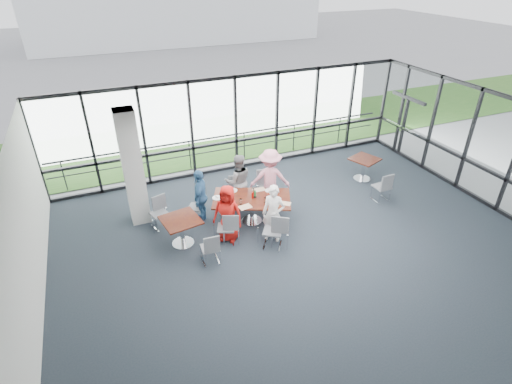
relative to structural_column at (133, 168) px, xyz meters
name	(u,v)px	position (x,y,z in m)	size (l,w,h in m)	color
floor	(306,250)	(3.60, -3.00, -1.61)	(12.00, 10.00, 0.02)	#202831
ceiling	(316,130)	(3.60, -3.00, 1.60)	(12.00, 10.00, 0.04)	silver
wall_left	(20,261)	(-2.40, -3.00, 0.00)	(0.10, 10.00, 3.20)	silver
wall_front	(499,376)	(3.60, -8.00, 0.00)	(12.00, 0.10, 3.20)	silver
curtain_wall_back	(236,124)	(3.60, 2.00, 0.00)	(12.00, 0.10, 3.20)	white
curtain_wall_right	(498,153)	(9.60, -3.00, 0.00)	(0.10, 10.00, 3.20)	white
exit_door	(403,127)	(9.60, 0.75, -0.55)	(0.12, 1.60, 2.10)	black
structural_column	(133,168)	(0.00, 0.00, 0.00)	(0.50, 0.50, 3.20)	silver
apron	(198,122)	(3.60, 7.00, -1.62)	(80.00, 70.00, 0.02)	gray
grass_strip	(212,137)	(3.60, 5.00, -1.59)	(80.00, 5.00, 0.01)	#24531C
hangar_main	(172,2)	(7.60, 29.00, 1.40)	(24.00, 10.00, 6.00)	white
guard_rail	(231,148)	(3.60, 2.60, -1.10)	(0.06, 0.06, 12.00)	#2D2D33
main_table	(252,202)	(2.83, -1.28, -0.96)	(2.35, 1.88, 0.75)	#381311
side_table_left	(181,223)	(0.81, -1.54, -0.96)	(1.02, 1.02, 0.75)	#381311
side_table_right	(364,162)	(7.13, -0.41, -0.98)	(1.04, 1.04, 0.75)	#381311
diner_near_left	(228,213)	(1.97, -1.78, -0.83)	(0.76, 0.49, 1.55)	red
diner_near_right	(273,214)	(3.02, -2.24, -0.82)	(0.57, 0.42, 1.56)	white
diner_far_left	(238,181)	(2.78, -0.35, -0.79)	(0.79, 0.49, 1.63)	slate
diner_far_right	(270,178)	(3.64, -0.68, -0.71)	(1.15, 0.59, 1.77)	pink
diner_end	(201,196)	(1.57, -0.71, -0.81)	(0.92, 0.50, 1.58)	#316393
chair_main_nl	(226,228)	(1.87, -1.89, -1.16)	(0.43, 0.43, 0.87)	slate
chair_main_nr	(273,231)	(2.88, -2.51, -1.13)	(0.46, 0.46, 0.93)	slate
chair_main_fl	(238,191)	(2.83, -0.21, -1.19)	(0.40, 0.40, 0.81)	slate
chair_main_fr	(268,187)	(3.66, -0.50, -1.12)	(0.47, 0.47, 0.97)	slate
chair_main_end	(196,207)	(1.43, -0.61, -1.19)	(0.40, 0.40, 0.81)	slate
chair_spare_la	(210,248)	(1.26, -2.48, -1.19)	(0.40, 0.40, 0.82)	slate
chair_spare_lb	(159,213)	(0.44, -0.56, -1.17)	(0.42, 0.42, 0.85)	slate
chair_spare_r	(382,187)	(6.83, -1.72, -1.14)	(0.45, 0.45, 0.91)	slate
plate_nl	(228,204)	(2.14, -1.33, -0.84)	(0.28, 0.28, 0.01)	white
plate_nr	(274,206)	(3.22, -1.87, -0.84)	(0.24, 0.24, 0.01)	white
plate_fl	(232,190)	(2.48, -0.70, -0.84)	(0.28, 0.28, 0.01)	white
plate_fr	(269,190)	(3.43, -1.10, -0.84)	(0.24, 0.24, 0.01)	white
plate_end	(217,198)	(1.97, -0.92, -0.84)	(0.27, 0.27, 0.01)	white
tumbler_a	(241,201)	(2.45, -1.44, -0.77)	(0.08, 0.08, 0.15)	white
tumbler_b	(265,200)	(3.07, -1.63, -0.77)	(0.08, 0.08, 0.15)	white
tumbler_c	(253,191)	(2.97, -1.03, -0.78)	(0.07, 0.07, 0.14)	white
tumbler_d	(225,199)	(2.10, -1.17, -0.78)	(0.07, 0.07, 0.15)	white
menu_a	(245,207)	(2.50, -1.63, -0.85)	(0.33, 0.23, 0.00)	beige
menu_b	(285,203)	(3.54, -1.88, -0.85)	(0.29, 0.20, 0.00)	beige
menu_c	(260,189)	(3.21, -0.94, -0.85)	(0.30, 0.21, 0.00)	beige
condiment_caddy	(254,197)	(2.91, -1.27, -0.83)	(0.10, 0.07, 0.04)	black
ketchup_bottle	(253,195)	(2.85, -1.28, -0.76)	(0.06, 0.06, 0.18)	#9E0C04
green_bottle	(255,194)	(2.93, -1.27, -0.75)	(0.05, 0.05, 0.20)	#166D31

